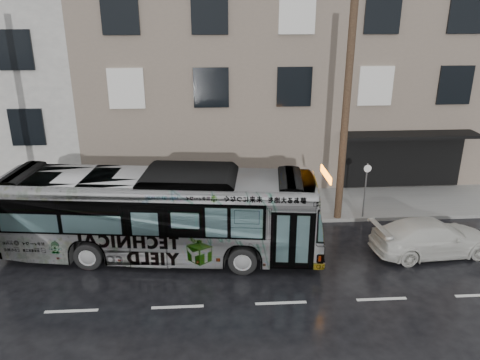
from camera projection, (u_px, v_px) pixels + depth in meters
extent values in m
plane|color=black|center=(182.00, 265.00, 16.69)|extent=(120.00, 120.00, 0.00)
cube|color=gray|center=(187.00, 208.00, 21.24)|extent=(90.00, 3.60, 0.15)
cube|color=#7B6D5F|center=(276.00, 65.00, 26.94)|extent=(20.00, 12.00, 11.00)
cylinder|color=brown|center=(346.00, 114.00, 18.53)|extent=(0.30, 0.30, 9.00)
cylinder|color=slate|center=(365.00, 191.00, 19.75)|extent=(0.06, 0.06, 2.40)
imported|color=#B2B2B2|center=(159.00, 213.00, 16.88)|extent=(12.03, 4.18, 3.28)
imported|color=silver|center=(432.00, 237.00, 17.27)|extent=(4.67, 2.27, 1.31)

